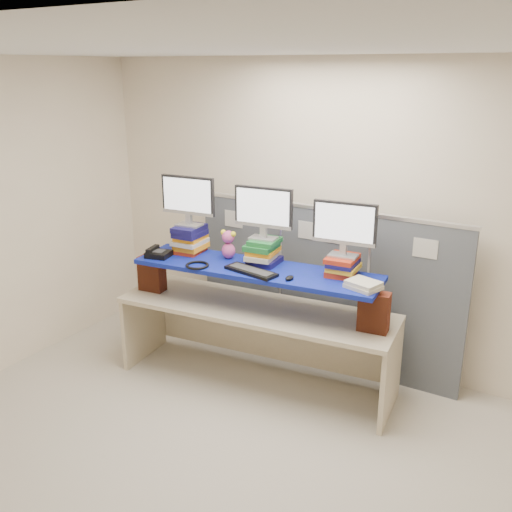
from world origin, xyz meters
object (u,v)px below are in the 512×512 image
Objects in this scene: monitor_left at (188,198)px; desk_phone at (158,253)px; monitor_right at (344,226)px; keyboard at (251,271)px; desk at (256,322)px; blue_board at (256,269)px; monitor_center at (263,210)px.

desk_phone is at bearing -130.57° from monitor_left.
monitor_left is at bearing 180.00° from monitor_right.
keyboard is at bearing -7.67° from desk_phone.
desk_phone is (-0.89, -0.20, 0.54)m from desk.
monitor_left reaches higher than monitor_right.
desk is 1.17m from monitor_right.
desk_phone is at bearing -173.24° from blue_board.
desk is 4.83× the size of monitor_left.
monitor_right is at bearing 9.44° from desk.
monitor_left is 1.43m from monitor_right.
keyboard is (0.03, -0.13, 0.52)m from desk.
keyboard is at bearing -88.96° from monitor_center.
desk is 0.54m from keyboard.
keyboard is (0.03, -0.13, 0.03)m from blue_board.
blue_board is 4.11× the size of monitor_center.
keyboard is at bearing -19.21° from monitor_left.
monitor_center is 1.00× the size of monitor_right.
monitor_left is at bearing 177.06° from keyboard.
monitor_right is at bearing 9.44° from blue_board.
monitor_left is 0.73m from monitor_center.
desk is at bearing -96.56° from monitor_center.
monitor_center is at bearing 107.31° from keyboard.
desk is 10.73× the size of desk_phone.
monitor_left is 2.22× the size of desk_phone.
desk_phone is at bearing -173.24° from desk.
monitor_right is at bearing 2.07° from desk_phone.
desk is at bearing -170.56° from monitor_right.
monitor_right is 1.68m from desk_phone.
desk is at bearing -95.92° from blue_board.
monitor_left reaches higher than keyboard.
desk_phone reaches higher than blue_board.
monitor_center is 1.06× the size of keyboard.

